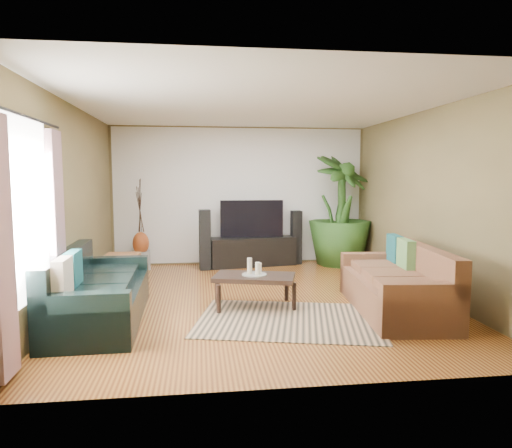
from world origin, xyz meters
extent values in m
plane|color=#9F6529|center=(0.00, 0.00, 0.00)|extent=(5.50, 5.50, 0.00)
plane|color=white|center=(0.00, 0.00, 2.70)|extent=(5.50, 5.50, 0.00)
plane|color=brown|center=(0.00, 2.75, 1.35)|extent=(5.00, 0.00, 5.00)
plane|color=brown|center=(0.00, -2.75, 1.35)|extent=(5.00, 0.00, 5.00)
plane|color=brown|center=(-2.50, 0.00, 1.35)|extent=(0.00, 5.50, 5.50)
plane|color=brown|center=(2.50, 0.00, 1.35)|extent=(0.00, 5.50, 5.50)
plane|color=white|center=(0.00, 2.74, 1.35)|extent=(4.90, 0.00, 4.90)
plane|color=white|center=(-2.48, -1.60, 1.40)|extent=(0.00, 1.80, 1.80)
cube|color=gray|center=(-2.43, -2.35, 1.15)|extent=(0.08, 0.35, 2.20)
cube|color=gray|center=(-2.43, -0.85, 1.15)|extent=(0.08, 0.35, 2.20)
cylinder|color=black|center=(-2.43, -1.60, 2.30)|extent=(0.03, 1.90, 0.03)
cube|color=black|center=(-2.00, -0.73, 0.42)|extent=(1.00, 2.23, 0.85)
cube|color=brown|center=(1.66, -0.80, 0.42)|extent=(1.14, 2.17, 0.85)
cube|color=tan|center=(0.25, -1.01, 0.01)|extent=(2.47, 2.00, 0.01)
cube|color=black|center=(-0.09, -0.38, 0.22)|extent=(1.17, 0.83, 0.43)
cylinder|color=gray|center=(-0.09, -0.38, 0.44)|extent=(0.33, 0.33, 0.01)
cylinder|color=beige|center=(-0.15, -0.35, 0.55)|extent=(0.07, 0.07, 0.21)
cylinder|color=beige|center=(-0.05, -0.42, 0.53)|extent=(0.07, 0.07, 0.16)
cylinder|color=white|center=(-0.02, -0.32, 0.51)|extent=(0.07, 0.07, 0.13)
cube|color=black|center=(0.20, 2.44, 0.28)|extent=(1.72, 0.76, 0.55)
cube|color=black|center=(0.20, 2.46, 0.91)|extent=(1.22, 0.07, 0.72)
cube|color=black|center=(-0.71, 2.16, 0.56)|extent=(0.22, 0.24, 1.12)
cube|color=black|center=(1.09, 2.50, 0.53)|extent=(0.20, 0.22, 1.06)
imported|color=#234818|center=(1.92, 2.32, 1.08)|extent=(1.69, 1.69, 2.15)
cylinder|color=black|center=(1.92, 2.32, 0.15)|extent=(0.40, 0.40, 0.31)
cube|color=#989795|center=(-1.91, 2.38, 0.17)|extent=(0.36, 0.36, 0.33)
ellipsoid|color=brown|center=(-1.91, 2.38, 0.48)|extent=(0.30, 0.30, 0.42)
cube|color=#905E2F|center=(-2.01, 0.86, 0.27)|extent=(0.53, 0.53, 0.54)
camera|label=1|loc=(-0.81, -6.28, 1.74)|focal=32.00mm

